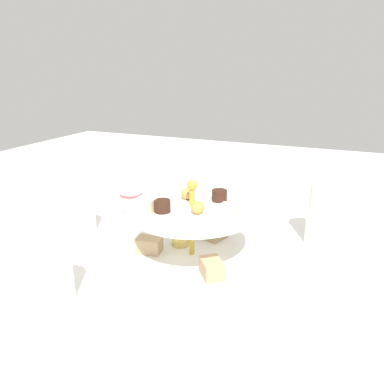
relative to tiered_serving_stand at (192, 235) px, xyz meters
name	(u,v)px	position (x,y,z in m)	size (l,w,h in m)	color
ground_plane	(192,258)	(0.00, 0.00, -0.05)	(2.40, 2.40, 0.00)	white
tiered_serving_stand	(192,235)	(0.00, 0.00, 0.00)	(0.30, 0.30, 0.16)	white
water_glass_tall_right	(324,215)	(-0.23, -0.17, 0.02)	(0.07, 0.07, 0.13)	silver
water_glass_short_left	(81,214)	(0.29, -0.02, -0.01)	(0.06, 0.06, 0.08)	silver
teacup_with_saucer	(132,202)	(0.25, -0.17, -0.03)	(0.09, 0.09, 0.05)	white
butter_knife_right	(219,200)	(0.05, -0.33, -0.05)	(0.17, 0.01, 0.00)	silver
water_glass_mid_back	(54,273)	(0.15, 0.21, 0.00)	(0.06, 0.06, 0.10)	silver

